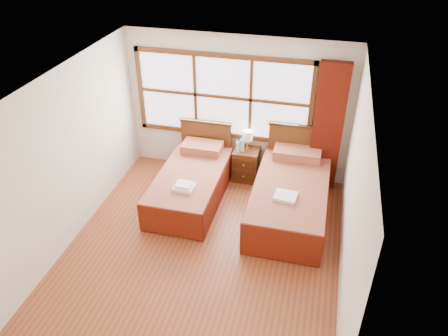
# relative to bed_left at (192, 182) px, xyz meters

# --- Properties ---
(floor) EXTENTS (4.50, 4.50, 0.00)m
(floor) POSITION_rel_bed_left_xyz_m (0.55, -1.20, -0.31)
(floor) COLOR brown
(floor) RESTS_ON ground
(ceiling) EXTENTS (4.50, 4.50, 0.00)m
(ceiling) POSITION_rel_bed_left_xyz_m (0.55, -1.20, 2.29)
(ceiling) COLOR white
(ceiling) RESTS_ON wall_back
(wall_back) EXTENTS (4.00, 0.00, 4.00)m
(wall_back) POSITION_rel_bed_left_xyz_m (0.55, 1.05, 0.99)
(wall_back) COLOR silver
(wall_back) RESTS_ON floor
(wall_left) EXTENTS (0.00, 4.50, 4.50)m
(wall_left) POSITION_rel_bed_left_xyz_m (-1.45, -1.20, 0.99)
(wall_left) COLOR silver
(wall_left) RESTS_ON floor
(wall_right) EXTENTS (0.00, 4.50, 4.50)m
(wall_right) POSITION_rel_bed_left_xyz_m (2.55, -1.20, 0.99)
(wall_right) COLOR silver
(wall_right) RESTS_ON floor
(window) EXTENTS (3.16, 0.06, 1.56)m
(window) POSITION_rel_bed_left_xyz_m (0.30, 1.02, 1.19)
(window) COLOR white
(window) RESTS_ON wall_back
(curtain) EXTENTS (0.50, 0.16, 2.30)m
(curtain) POSITION_rel_bed_left_xyz_m (2.15, 0.91, 0.86)
(curtain) COLOR #581208
(curtain) RESTS_ON wall_back
(bed_left) EXTENTS (1.05, 2.07, 1.02)m
(bed_left) POSITION_rel_bed_left_xyz_m (0.00, 0.00, 0.00)
(bed_left) COLOR #3A200C
(bed_left) RESTS_ON floor
(bed_right) EXTENTS (1.18, 2.29, 1.15)m
(bed_right) POSITION_rel_bed_left_xyz_m (1.70, -0.00, 0.04)
(bed_right) COLOR #3A200C
(bed_right) RESTS_ON floor
(nightstand) EXTENTS (0.45, 0.45, 0.61)m
(nightstand) POSITION_rel_bed_left_xyz_m (0.79, 0.80, -0.01)
(nightstand) COLOR #582E13
(nightstand) RESTS_ON floor
(towels_left) EXTENTS (0.33, 0.29, 0.09)m
(towels_left) POSITION_rel_bed_left_xyz_m (0.05, -0.52, 0.27)
(towels_left) COLOR white
(towels_left) RESTS_ON bed_left
(towels_right) EXTENTS (0.36, 0.32, 0.05)m
(towels_right) POSITION_rel_bed_left_xyz_m (1.65, -0.47, 0.33)
(towels_right) COLOR white
(towels_right) RESTS_ON bed_right
(lamp) EXTENTS (0.18, 0.18, 0.35)m
(lamp) POSITION_rel_bed_left_xyz_m (0.79, 0.88, 0.54)
(lamp) COLOR gold
(lamp) RESTS_ON nightstand
(bottle_near) EXTENTS (0.06, 0.06, 0.22)m
(bottle_near) POSITION_rel_bed_left_xyz_m (0.66, 0.70, 0.40)
(bottle_near) COLOR silver
(bottle_near) RESTS_ON nightstand
(bottle_far) EXTENTS (0.07, 0.07, 0.28)m
(bottle_far) POSITION_rel_bed_left_xyz_m (0.72, 0.75, 0.42)
(bottle_far) COLOR silver
(bottle_far) RESTS_ON nightstand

